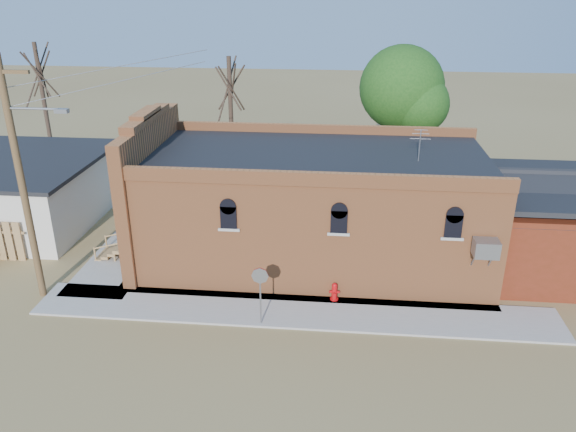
# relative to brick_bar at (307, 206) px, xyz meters

# --- Properties ---
(ground) EXTENTS (120.00, 120.00, 0.00)m
(ground) POSITION_rel_brick_bar_xyz_m (-1.64, -5.49, -2.34)
(ground) COLOR olive
(ground) RESTS_ON ground
(sidewalk_south) EXTENTS (19.00, 2.20, 0.08)m
(sidewalk_south) POSITION_rel_brick_bar_xyz_m (-0.14, -4.59, -2.30)
(sidewalk_south) COLOR #9E9991
(sidewalk_south) RESTS_ON ground
(sidewalk_west) EXTENTS (2.60, 10.00, 0.08)m
(sidewalk_west) POSITION_rel_brick_bar_xyz_m (-7.94, 0.51, -2.30)
(sidewalk_west) COLOR #9E9991
(sidewalk_west) RESTS_ON ground
(brick_bar) EXTENTS (16.40, 7.97, 6.30)m
(brick_bar) POSITION_rel_brick_bar_xyz_m (0.00, 0.00, 0.00)
(brick_bar) COLOR #C36C3B
(brick_bar) RESTS_ON ground
(red_shed) EXTENTS (5.40, 6.40, 4.30)m
(red_shed) POSITION_rel_brick_bar_xyz_m (9.86, 0.01, -0.07)
(red_shed) COLOR #5A210F
(red_shed) RESTS_ON ground
(utility_pole) EXTENTS (3.12, 0.26, 9.00)m
(utility_pole) POSITION_rel_brick_bar_xyz_m (-9.79, -4.29, 2.43)
(utility_pole) COLOR #513720
(utility_pole) RESTS_ON ground
(tree_bare_near) EXTENTS (2.80, 2.80, 7.65)m
(tree_bare_near) POSITION_rel_brick_bar_xyz_m (-4.64, 7.51, 3.62)
(tree_bare_near) COLOR #3F2D24
(tree_bare_near) RESTS_ON ground
(tree_bare_far) EXTENTS (2.80, 2.80, 8.16)m
(tree_bare_far) POSITION_rel_brick_bar_xyz_m (-15.64, 8.51, 4.02)
(tree_bare_far) COLOR #3F2D24
(tree_bare_far) RESTS_ON ground
(tree_leafy) EXTENTS (4.40, 4.40, 8.15)m
(tree_leafy) POSITION_rel_brick_bar_xyz_m (4.36, 8.01, 3.59)
(tree_leafy) COLOR #3F2D24
(tree_leafy) RESTS_ON ground
(fire_hydrant) EXTENTS (0.41, 0.39, 0.70)m
(fire_hydrant) POSITION_rel_brick_bar_xyz_m (1.29, -3.70, -1.91)
(fire_hydrant) COLOR #BA0A0D
(fire_hydrant) RESTS_ON sidewalk_south
(stop_sign) EXTENTS (0.59, 0.07, 2.17)m
(stop_sign) POSITION_rel_brick_bar_xyz_m (-1.23, -5.49, -0.59)
(stop_sign) COLOR gray
(stop_sign) RESTS_ON sidewalk_south
(trash_barrel) EXTENTS (0.61, 0.61, 0.72)m
(trash_barrel) POSITION_rel_brick_bar_xyz_m (-6.94, -1.96, -1.90)
(trash_barrel) COLOR navy
(trash_barrel) RESTS_ON sidewalk_west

